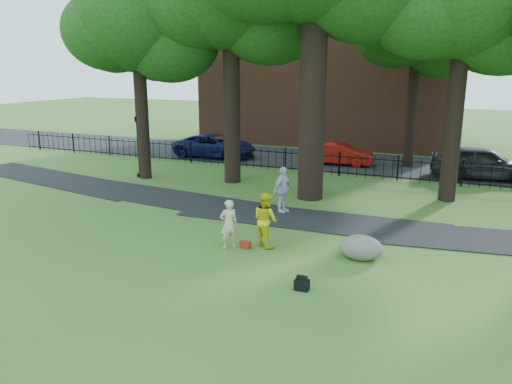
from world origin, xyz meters
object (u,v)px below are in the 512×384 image
at_px(man, 265,220).
at_px(lamppost, 139,147).
at_px(woman, 229,224).
at_px(red_sedan, 339,154).
at_px(boulder, 361,246).

xyz_separation_m(man, lamppost, (-9.94, 6.93, 0.71)).
relative_size(woman, man, 0.90).
height_order(man, lamppost, lamppost).
xyz_separation_m(woman, lamppost, (-8.94, 7.53, 0.80)).
bearing_deg(woman, red_sedan, -132.19).
bearing_deg(woman, boulder, 148.02).
bearing_deg(red_sedan, boulder, -166.56).
height_order(woman, red_sedan, woman).
bearing_deg(man, woman, 60.66).
xyz_separation_m(lamppost, red_sedan, (8.70, 7.33, -0.94)).
height_order(boulder, lamppost, lamppost).
height_order(man, red_sedan, man).
bearing_deg(woman, man, 168.10).
relative_size(man, red_sedan, 0.45).
bearing_deg(man, lamppost, -5.44).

